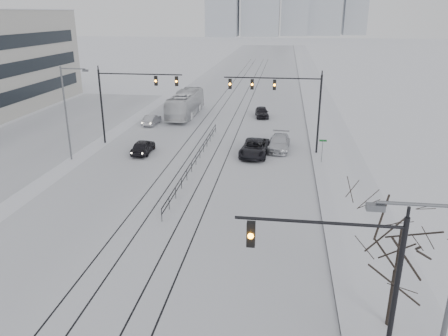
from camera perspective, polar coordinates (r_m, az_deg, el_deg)
road at (r=70.15m, az=1.20°, el=8.46°), size 22.00×260.00×0.02m
sidewalk_east at (r=69.90m, az=12.37°, el=8.03°), size 5.00×260.00×0.16m
curb at (r=69.75m, az=10.34°, el=8.12°), size 0.10×260.00×0.12m
parking_strip at (r=53.36m, az=-24.13°, el=3.11°), size 14.00×60.00×0.03m
tram_rails at (r=50.86m, az=-1.45°, el=4.11°), size 5.30×180.00×0.01m
traffic_mast_near at (r=17.22m, az=16.45°, el=-13.19°), size 6.10×0.37×7.00m
traffic_mast_ne at (r=44.05m, az=8.07°, el=9.15°), size 9.60×0.37×8.00m
traffic_mast_nw at (r=47.99m, az=-12.54°, el=9.51°), size 9.10×0.37×8.00m
street_light_east at (r=14.92m, az=25.92°, el=-17.19°), size 2.73×0.25×9.00m
street_light_west at (r=44.15m, az=-19.68°, el=7.49°), size 2.73×0.25×9.00m
bare_tree at (r=20.31m, az=22.09°, el=-8.80°), size 4.40×4.40×6.10m
median_fence at (r=41.31m, az=-3.68°, el=1.09°), size 0.06×24.00×1.00m
street_sign at (r=42.28m, az=12.73°, el=2.61°), size 0.70×0.06×2.40m
sedan_sb_inner at (r=45.33m, az=-10.54°, el=2.75°), size 1.80×4.30×1.45m
sedan_sb_outer at (r=57.09m, az=-9.41°, el=6.23°), size 1.54×3.97×1.29m
sedan_nb_front at (r=44.03m, az=4.04°, el=2.62°), size 3.08×5.87×1.58m
sedan_nb_right at (r=46.16m, az=7.21°, el=3.28°), size 2.44×5.33×1.51m
sedan_nb_far at (r=60.65m, az=4.98°, el=7.28°), size 2.23×4.36×1.42m
box_truck at (r=61.19m, az=-5.06°, el=8.30°), size 2.96×12.01×3.34m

